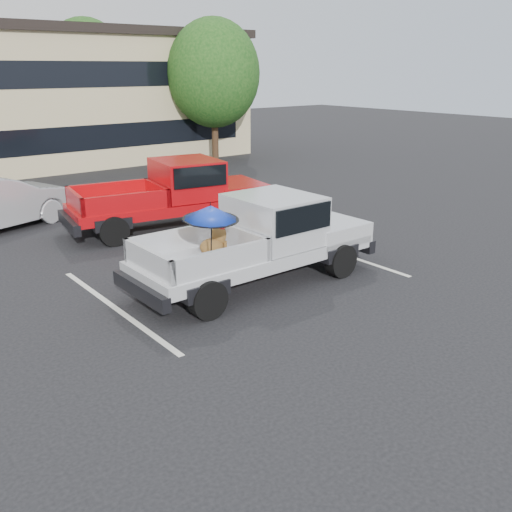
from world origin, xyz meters
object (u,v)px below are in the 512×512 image
at_px(tree_right, 214,73).
at_px(red_pickup, 182,190).
at_px(silver_pickup, 266,234).
at_px(tree_back, 87,69).

xyz_separation_m(tree_right, red_pickup, (-7.74, -9.57, -3.13)).
distance_m(silver_pickup, red_pickup, 5.11).
bearing_deg(tree_right, red_pickup, -128.98).
bearing_deg(red_pickup, tree_back, 84.19).
relative_size(silver_pickup, red_pickup, 0.92).
bearing_deg(tree_back, tree_right, -69.44).
bearing_deg(tree_back, silver_pickup, -104.10).
distance_m(tree_right, red_pickup, 12.70).
bearing_deg(tree_right, tree_back, 110.56).
height_order(tree_back, red_pickup, tree_back).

